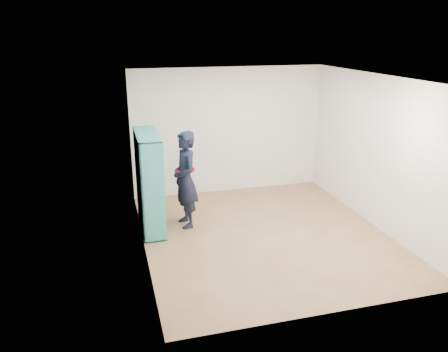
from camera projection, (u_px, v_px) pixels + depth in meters
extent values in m
plane|color=brown|center=(264.00, 234.00, 7.38)|extent=(4.50, 4.50, 0.00)
plane|color=white|center=(270.00, 78.00, 6.56)|extent=(4.50, 4.50, 0.00)
cube|color=silver|center=(140.00, 171.00, 6.47)|extent=(0.02, 4.50, 2.60)
cube|color=silver|center=(376.00, 152.00, 7.47)|extent=(0.02, 4.50, 2.60)
cube|color=silver|center=(228.00, 131.00, 9.03)|extent=(4.00, 0.02, 2.60)
cube|color=silver|center=(337.00, 216.00, 4.91)|extent=(4.00, 0.02, 2.60)
cube|color=teal|center=(153.00, 194.00, 6.85)|extent=(0.37, 0.03, 1.68)
cube|color=teal|center=(146.00, 171.00, 7.98)|extent=(0.37, 0.03, 1.68)
cube|color=teal|center=(152.00, 226.00, 7.68)|extent=(0.37, 1.26, 0.03)
cube|color=teal|center=(147.00, 134.00, 7.15)|extent=(0.37, 1.26, 0.03)
cube|color=teal|center=(139.00, 182.00, 7.37)|extent=(0.03, 1.26, 1.68)
cube|color=teal|center=(151.00, 185.00, 7.23)|extent=(0.34, 0.03, 1.63)
cube|color=teal|center=(148.00, 178.00, 7.60)|extent=(0.34, 0.03, 1.63)
cube|color=teal|center=(151.00, 204.00, 7.54)|extent=(0.34, 1.21, 0.03)
cube|color=teal|center=(149.00, 182.00, 7.42)|extent=(0.34, 1.21, 0.03)
cube|color=teal|center=(148.00, 159.00, 7.29)|extent=(0.34, 1.21, 0.03)
cube|color=beige|center=(156.00, 233.00, 7.29)|extent=(0.23, 0.15, 0.06)
cube|color=black|center=(155.00, 207.00, 7.09)|extent=(0.19, 0.17, 0.23)
cube|color=maroon|center=(154.00, 182.00, 6.95)|extent=(0.19, 0.17, 0.26)
cube|color=silver|center=(152.00, 162.00, 6.90)|extent=(0.23, 0.15, 0.09)
cube|color=navy|center=(154.00, 218.00, 7.58)|extent=(0.19, 0.17, 0.29)
cube|color=brown|center=(152.00, 196.00, 7.44)|extent=(0.19, 0.17, 0.31)
cube|color=#BFB28C|center=(150.00, 178.00, 7.40)|extent=(0.23, 0.15, 0.09)
cube|color=#26594C|center=(150.00, 152.00, 7.20)|extent=(0.19, 0.17, 0.22)
cube|color=beige|center=(151.00, 210.00, 7.94)|extent=(0.19, 0.17, 0.28)
cube|color=black|center=(149.00, 193.00, 7.89)|extent=(0.23, 0.15, 0.09)
cube|color=maroon|center=(149.00, 168.00, 7.69)|extent=(0.19, 0.17, 0.24)
cube|color=silver|center=(147.00, 145.00, 7.56)|extent=(0.19, 0.17, 0.25)
imported|color=black|center=(185.00, 180.00, 7.48)|extent=(0.49, 0.67, 1.69)
torus|color=#9A0B48|center=(185.00, 170.00, 7.43)|extent=(0.39, 0.39, 0.04)
cube|color=silver|center=(175.00, 173.00, 7.45)|extent=(0.05, 0.10, 0.13)
cube|color=black|center=(175.00, 173.00, 7.45)|extent=(0.04, 0.09, 0.13)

